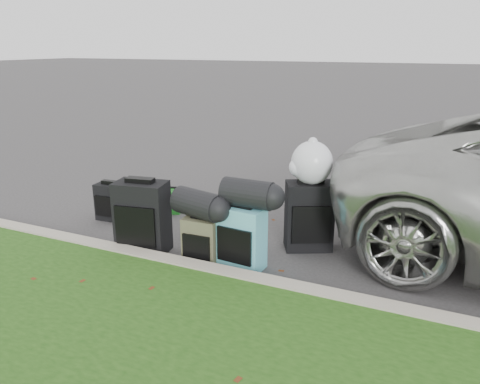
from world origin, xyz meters
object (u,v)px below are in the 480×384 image
at_px(suitcase_large_black_left, 142,217).
at_px(tote_navy, 219,214).
at_px(suitcase_large_black_right, 309,216).
at_px(suitcase_olive, 202,241).
at_px(tote_green, 171,201).
at_px(suitcase_small_black, 111,202).
at_px(suitcase_teal, 241,238).

bearing_deg(suitcase_large_black_left, tote_navy, 57.98).
xyz_separation_m(suitcase_large_black_left, suitcase_large_black_right, (1.67, 0.84, -0.01)).
height_order(suitcase_olive, suitcase_large_black_right, suitcase_large_black_right).
xyz_separation_m(suitcase_olive, suitcase_large_black_right, (0.92, 0.85, 0.13)).
relative_size(suitcase_olive, tote_navy, 1.70).
height_order(tote_green, tote_navy, tote_green).
bearing_deg(suitcase_olive, suitcase_large_black_right, 39.89).
bearing_deg(suitcase_large_black_right, suitcase_small_black, 157.94).
bearing_deg(tote_navy, suitcase_olive, -78.16).
bearing_deg(tote_navy, tote_green, 162.31).
distance_m(suitcase_olive, tote_navy, 1.11).
distance_m(suitcase_large_black_left, tote_navy, 1.16).
xyz_separation_m(suitcase_large_black_left, tote_green, (-0.42, 1.23, -0.25)).
bearing_deg(suitcase_small_black, tote_green, 41.12).
xyz_separation_m(suitcase_large_black_left, tote_navy, (0.42, 1.05, -0.26)).
bearing_deg(suitcase_small_black, suitcase_large_black_left, -38.20).
bearing_deg(suitcase_olive, tote_green, 130.46).
bearing_deg(suitcase_large_black_right, tote_navy, 144.54).
height_order(suitcase_teal, tote_navy, suitcase_teal).
xyz_separation_m(suitcase_small_black, suitcase_teal, (2.16, -0.57, 0.09)).
relative_size(suitcase_small_black, suitcase_teal, 0.73).
bearing_deg(suitcase_small_black, suitcase_olive, -25.50).
distance_m(suitcase_small_black, suitcase_large_black_left, 1.20).
xyz_separation_m(suitcase_teal, tote_green, (-1.60, 1.15, -0.18)).
bearing_deg(suitcase_large_black_right, suitcase_large_black_left, -179.31).
bearing_deg(tote_green, suitcase_olive, -64.01).
distance_m(suitcase_small_black, tote_navy, 1.47).
relative_size(suitcase_small_black, suitcase_large_black_right, 0.63).
bearing_deg(suitcase_large_black_left, suitcase_large_black_right, 16.76).
xyz_separation_m(suitcase_olive, tote_navy, (-0.33, 1.06, -0.11)).
bearing_deg(suitcase_small_black, suitcase_teal, -19.42).
distance_m(suitcase_large_black_left, tote_green, 1.33).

